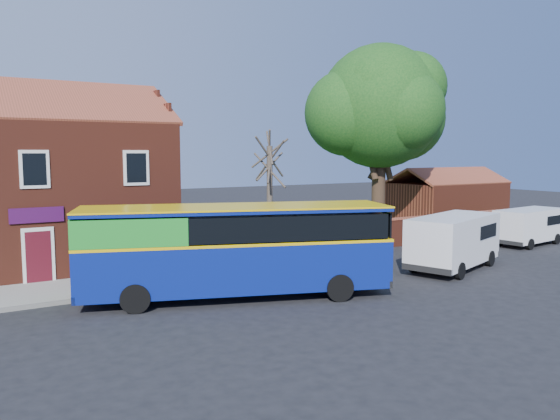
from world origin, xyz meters
TOP-DOWN VIEW (x-y plane):
  - ground at (0.00, 0.00)m, footprint 120.00×120.00m
  - pavement at (-7.00, 5.75)m, footprint 18.00×3.50m
  - kerb at (-7.00, 4.00)m, footprint 18.00×0.15m
  - grass_strip at (13.00, 13.00)m, footprint 26.00×12.00m
  - shop_building at (-7.02, 11.50)m, footprint 12.30×8.13m
  - boundary_wall at (13.00, 7.00)m, footprint 22.00×0.38m
  - outbuilding at (22.00, 13.00)m, footprint 8.20×5.06m
  - bus at (-1.42, 1.86)m, footprint 11.30×6.15m
  - van_near at (9.48, 1.12)m, footprint 5.93×3.88m
  - van_far at (18.33, 3.51)m, footprint 4.85×2.42m
  - large_tree at (13.95, 11.56)m, footprint 9.92×7.85m
  - bare_tree at (4.92, 9.88)m, footprint 2.30×2.74m

SIDE VIEW (x-z plane):
  - ground at x=0.00m, z-range 0.00..0.00m
  - grass_strip at x=13.00m, z-range 0.00..0.04m
  - pavement at x=-7.00m, z-range 0.00..0.12m
  - kerb at x=-7.00m, z-range 0.00..0.14m
  - boundary_wall at x=13.00m, z-range 0.01..1.61m
  - van_far at x=18.33m, z-range 0.12..2.17m
  - van_near at x=9.48m, z-range 0.15..2.57m
  - outbuilding at x=22.00m, z-range -0.48..3.69m
  - bus at x=-1.42m, z-range 0.22..3.57m
  - bare_tree at x=4.92m, z-range 0.08..6.21m
  - shop_building at x=-7.02m, z-range -1.84..8.66m
  - large_tree at x=13.95m, z-range 1.87..13.98m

